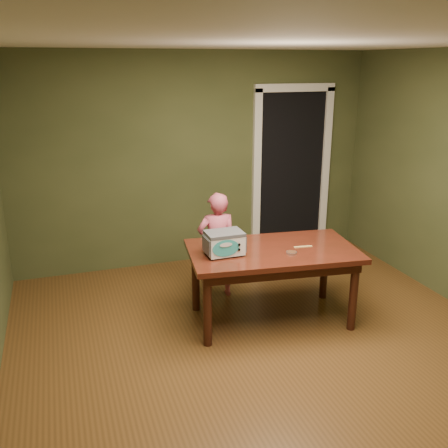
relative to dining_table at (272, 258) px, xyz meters
name	(u,v)px	position (x,y,z in m)	size (l,w,h in m)	color
floor	(277,361)	(-0.25, -0.70, -0.65)	(5.00, 5.00, 0.00)	brown
room_shell	(284,166)	(-0.25, -0.70, 1.06)	(4.52, 5.02, 2.61)	#484E2A
doorway	(282,169)	(1.05, 2.08, 0.41)	(1.10, 0.66, 2.25)	black
dining_table	(272,258)	(0.00, 0.00, 0.00)	(1.70, 1.09, 0.75)	#3D180D
toy_oven	(224,242)	(-0.49, 0.01, 0.22)	(0.37, 0.25, 0.22)	#4C4F54
baking_pan	(292,253)	(0.11, -0.18, 0.11)	(0.10, 0.10, 0.02)	silver
spatula	(303,247)	(0.30, -0.05, 0.10)	(0.18, 0.03, 0.01)	#E1BB62
child	(217,245)	(-0.34, 0.69, -0.07)	(0.42, 0.28, 1.16)	#D0556E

